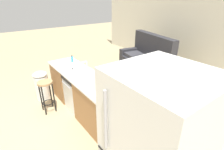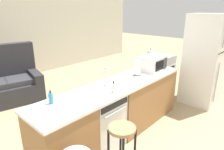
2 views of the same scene
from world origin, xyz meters
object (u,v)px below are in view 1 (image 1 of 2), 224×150
at_px(bar_stool, 46,90).
at_px(couch, 147,61).
at_px(trash_bin, 42,85).
at_px(paper_towel_roll, 105,82).
at_px(kettle, 205,112).
at_px(dishwasher, 80,91).
at_px(microwave, 118,92).
at_px(dish_soap_bottle, 72,59).
at_px(soap_bottle, 73,72).

bearing_deg(bar_stool, couch, 94.89).
bearing_deg(trash_bin, paper_towel_roll, 18.74).
xyz_separation_m(kettle, couch, (-3.03, 2.15, -0.59)).
xyz_separation_m(dishwasher, microwave, (1.40, -0.00, 0.62)).
relative_size(microwave, couch, 0.23).
bearing_deg(dishwasher, paper_towel_roll, 2.10).
distance_m(bar_stool, couch, 3.51).
bearing_deg(dish_soap_bottle, trash_bin, -107.26).
relative_size(bar_stool, couch, 0.34).
height_order(microwave, trash_bin, microwave).
distance_m(microwave, couch, 3.53).
bearing_deg(kettle, soap_bottle, -159.89).
bearing_deg(dishwasher, dish_soap_bottle, 165.97).
relative_size(microwave, kettle, 2.44).
xyz_separation_m(dish_soap_bottle, trash_bin, (-0.24, -0.77, -0.59)).
bearing_deg(dishwasher, soap_bottle, -60.06).
distance_m(dishwasher, soap_bottle, 0.59).
height_order(dishwasher, kettle, kettle).
distance_m(dish_soap_bottle, bar_stool, 1.02).
relative_size(paper_towel_roll, couch, 0.13).
bearing_deg(microwave, dish_soap_bottle, 175.31).
height_order(dish_soap_bottle, bar_stool, dish_soap_bottle).
height_order(microwave, kettle, microwave).
bearing_deg(dish_soap_bottle, microwave, -4.69).
bearing_deg(soap_bottle, couch, 102.98).
distance_m(soap_bottle, trash_bin, 1.25).
bearing_deg(couch, bar_stool, -85.11).
height_order(microwave, bar_stool, microwave).
height_order(bar_stool, couch, couch).
xyz_separation_m(soap_bottle, trash_bin, (-1.02, -0.43, -0.59)).
bearing_deg(trash_bin, kettle, 20.94).
bearing_deg(microwave, paper_towel_roll, 175.18).
distance_m(kettle, couch, 3.76).
height_order(paper_towel_roll, trash_bin, paper_towel_roll).
height_order(soap_bottle, trash_bin, soap_bottle).
relative_size(kettle, bar_stool, 0.28).
distance_m(soap_bottle, kettle, 2.48).
height_order(soap_bottle, kettle, kettle).
xyz_separation_m(soap_bottle, couch, (-0.69, 3.01, -0.58)).
xyz_separation_m(microwave, kettle, (1.03, 0.68, -0.05)).
bearing_deg(paper_towel_roll, couch, 119.13).
bearing_deg(microwave, couch, 125.14).
distance_m(kettle, trash_bin, 3.64).
height_order(kettle, bar_stool, kettle).
xyz_separation_m(dish_soap_bottle, kettle, (3.11, 0.51, 0.01)).
bearing_deg(bar_stool, soap_bottle, 51.17).
xyz_separation_m(soap_bottle, dish_soap_bottle, (-0.78, 0.34, 0.00)).
bearing_deg(couch, paper_towel_roll, -60.87).
height_order(dishwasher, microwave, microwave).
bearing_deg(soap_bottle, bar_stool, -128.83).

